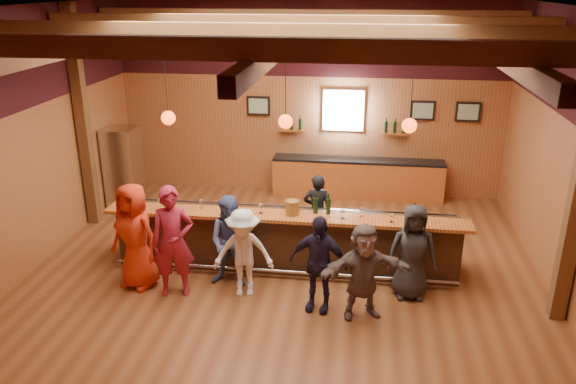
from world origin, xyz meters
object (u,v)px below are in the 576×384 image
object	(u,v)px
bar_counter	(288,238)
customer_denim	(232,242)
customer_orange	(135,236)
ice_bucket	(292,208)
bottle_a	(316,205)
stainless_fridge	(123,167)
bartender	(317,211)
customer_redvest	(173,242)
customer_white	(244,253)
back_bar_cabinet	(357,178)
customer_navy	(318,264)
customer_brown	(363,271)
customer_dark	(412,252)

from	to	relation	value
bar_counter	customer_denim	bearing A→B (deg)	-134.22
customer_orange	ice_bucket	xyz separation A→B (m)	(2.52, 0.80, 0.32)
bar_counter	bottle_a	xyz separation A→B (m)	(0.51, -0.17, 0.73)
stainless_fridge	bartender	world-z (taller)	stainless_fridge
customer_redvest	ice_bucket	bearing A→B (deg)	13.87
customer_redvest	customer_white	bearing A→B (deg)	-8.16
back_bar_cabinet	customer_denim	bearing A→B (deg)	-114.47
stainless_fridge	bottle_a	size ratio (longest dim) A/B	4.84
ice_bucket	customer_navy	bearing A→B (deg)	-64.20
customer_white	customer_orange	bearing A→B (deg)	172.01
customer_redvest	customer_white	size ratio (longest dim) A/B	1.24
customer_redvest	bartender	xyz separation A→B (m)	(2.15, 2.06, -0.20)
bartender	bottle_a	xyz separation A→B (m)	(0.05, -0.96, 0.52)
customer_orange	customer_white	xyz separation A→B (m)	(1.84, -0.05, -0.16)
customer_denim	customer_navy	distance (m)	1.60
ice_bucket	customer_denim	bearing A→B (deg)	-148.94
customer_brown	ice_bucket	distance (m)	1.81
customer_denim	customer_brown	world-z (taller)	customer_denim
customer_redvest	customer_navy	distance (m)	2.37
customer_redvest	ice_bucket	xyz separation A→B (m)	(1.81, 0.98, 0.30)
bar_counter	customer_redvest	distance (m)	2.15
customer_redvest	customer_brown	size ratio (longest dim) A/B	1.22
back_bar_cabinet	customer_white	size ratio (longest dim) A/B	2.66
customer_redvest	bottle_a	world-z (taller)	customer_redvest
bottle_a	customer_redvest	bearing A→B (deg)	-153.61
customer_orange	customer_navy	bearing A→B (deg)	13.28
customer_white	customer_navy	distance (m)	1.26
bar_counter	customer_denim	distance (m)	1.22
customer_brown	customer_dark	bearing A→B (deg)	22.32
back_bar_cabinet	bottle_a	bearing A→B (deg)	-100.27
bar_counter	customer_orange	size ratio (longest dim) A/B	3.45
back_bar_cabinet	customer_dark	size ratio (longest dim) A/B	2.50
customer_navy	customer_white	bearing A→B (deg)	178.01
stainless_fridge	customer_redvest	bearing A→B (deg)	-56.87
stainless_fridge	ice_bucket	bearing A→B (deg)	-32.85
customer_brown	customer_dark	xyz separation A→B (m)	(0.78, 0.68, 0.03)
stainless_fridge	customer_white	xyz separation A→B (m)	(3.55, -3.59, -0.15)
ice_bucket	stainless_fridge	bearing A→B (deg)	147.15
customer_denim	customer_white	xyz separation A→B (m)	(0.26, -0.28, -0.05)
customer_brown	bartender	bearing A→B (deg)	92.19
stainless_fridge	customer_orange	distance (m)	3.93
back_bar_cabinet	customer_denim	xyz separation A→B (m)	(-2.01, -4.42, 0.32)
customer_denim	customer_redvest	bearing A→B (deg)	-151.56
bartender	back_bar_cabinet	bearing A→B (deg)	-103.65
customer_redvest	customer_denim	xyz separation A→B (m)	(0.87, 0.41, -0.14)
bar_counter	customer_white	size ratio (longest dim) A/B	4.19
customer_white	customer_dark	world-z (taller)	customer_dark
back_bar_cabinet	customer_redvest	size ratio (longest dim) A/B	2.13
customer_white	bottle_a	world-z (taller)	customer_white
customer_denim	bottle_a	xyz separation A→B (m)	(1.33, 0.68, 0.46)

